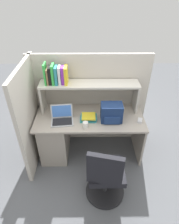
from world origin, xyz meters
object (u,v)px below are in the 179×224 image
Objects in this scene: laptop at (62,118)px; backpack at (111,113)px; paper_cup at (85,125)px; office_chair at (105,177)px; computer_mouse at (140,121)px.

laptop is 0.71m from backpack.
laptop reaches higher than paper_cup.
laptop reaches higher than office_chair.
office_chair is (-0.12, -0.72, -0.46)m from backpack.
office_chair is at bearing -109.16° from computer_mouse.
computer_mouse is 0.79m from paper_cup.
laptop is 1.00m from office_chair.
laptop is 0.36× the size of office_chair.
backpack is 0.87m from office_chair.
office_chair reaches higher than paper_cup.
paper_cup is at bearing -24.49° from laptop.
computer_mouse is 0.94m from office_chair.
laptop is 1.11m from computer_mouse.
laptop is 1.12× the size of backpack.
paper_cup is (-0.37, -0.16, -0.09)m from backpack.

